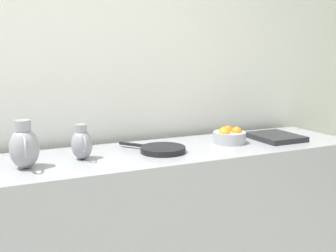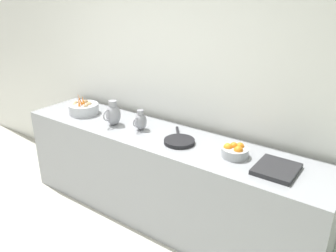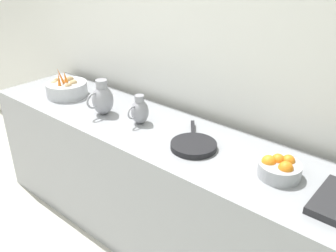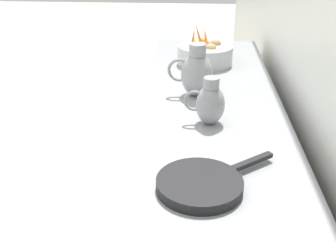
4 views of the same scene
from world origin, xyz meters
name	(u,v)px [view 3 (image 3 of 4)]	position (x,y,z in m)	size (l,w,h in m)	color
tile_wall_left	(286,41)	(-1.95, 0.77, 1.50)	(0.10, 8.80, 3.00)	silver
prep_counter	(169,192)	(-1.50, 0.27, 0.46)	(0.67, 3.15, 0.91)	gray
vegetable_colander	(67,88)	(-1.49, -0.78, 0.97)	(0.32, 0.32, 0.24)	#ADAFB5
orange_bowl	(280,168)	(-1.51, 1.01, 0.96)	(0.22, 0.22, 0.11)	#9EA0A5
metal_pitcher_tall	(102,99)	(-1.44, -0.28, 1.03)	(0.21, 0.15, 0.25)	gray
metal_pitcher_short	(140,111)	(-1.50, 0.02, 1.00)	(0.17, 0.12, 0.20)	gray
skillet_on_counter	(194,145)	(-1.46, 0.50, 0.93)	(0.39, 0.34, 0.03)	black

